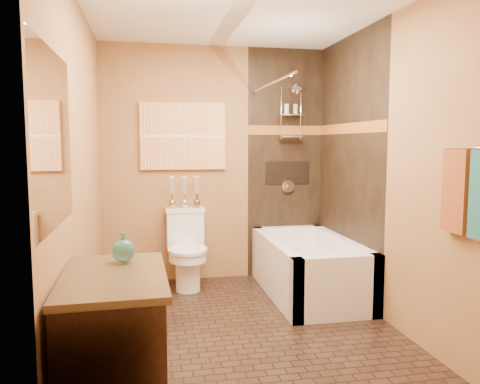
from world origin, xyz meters
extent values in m
plane|color=black|center=(0.00, 0.00, 0.00)|extent=(3.00, 3.00, 0.00)
cube|color=#AD7543|center=(-1.20, 0.00, 1.25)|extent=(0.02, 3.00, 2.50)
cube|color=#AD7543|center=(1.20, 0.00, 1.25)|extent=(0.02, 3.00, 2.50)
cube|color=#AD7543|center=(0.00, 1.50, 1.25)|extent=(2.40, 0.02, 2.50)
cube|color=#AD7543|center=(0.00, -1.50, 1.25)|extent=(2.40, 0.02, 2.50)
plane|color=silver|center=(0.00, 0.00, 2.50)|extent=(3.00, 3.00, 0.00)
cube|color=black|center=(0.78, 1.49, 1.25)|extent=(0.85, 0.01, 2.50)
cube|color=black|center=(1.19, 0.75, 1.25)|extent=(0.01, 1.50, 2.50)
cube|color=brown|center=(0.78, 1.48, 1.62)|extent=(0.85, 0.01, 0.10)
cube|color=brown|center=(1.18, 0.75, 1.62)|extent=(0.01, 1.50, 0.10)
cube|color=black|center=(0.80, 1.48, 1.15)|extent=(0.50, 0.01, 0.25)
cylinder|color=silver|center=(0.80, 1.35, 2.08)|extent=(0.02, 0.26, 0.02)
cylinder|color=silver|center=(0.80, 1.20, 2.03)|extent=(0.11, 0.11, 0.09)
cylinder|color=silver|center=(0.80, 1.47, 1.00)|extent=(0.14, 0.02, 0.14)
cylinder|color=silver|center=(0.40, 0.75, 2.02)|extent=(0.03, 1.55, 0.03)
cylinder|color=silver|center=(1.15, -1.05, 1.45)|extent=(0.02, 0.55, 0.02)
cube|color=brown|center=(1.16, -0.92, 1.18)|extent=(0.05, 0.22, 0.52)
cube|color=orange|center=(-0.35, 1.48, 1.55)|extent=(0.90, 0.04, 0.70)
cube|color=white|center=(-1.19, -1.00, 1.50)|extent=(0.01, 1.00, 0.90)
cube|color=white|center=(0.80, 0.05, 0.28)|extent=(0.80, 0.10, 0.55)
cube|color=white|center=(0.80, 1.45, 0.28)|extent=(0.80, 0.10, 0.55)
cube|color=white|center=(0.45, 0.75, 0.28)|extent=(0.10, 1.50, 0.55)
cube|color=white|center=(1.15, 0.75, 0.28)|extent=(0.10, 1.50, 0.55)
cube|color=white|center=(0.80, 0.75, 0.17)|extent=(0.64, 1.34, 0.35)
cube|color=white|center=(-0.35, 1.39, 0.57)|extent=(0.39, 0.19, 0.38)
cube|color=white|center=(-0.35, 1.39, 0.78)|extent=(0.41, 0.21, 0.04)
cylinder|color=white|center=(-0.35, 1.09, 0.19)|extent=(0.24, 0.24, 0.38)
cylinder|color=white|center=(-0.35, 1.09, 0.36)|extent=(0.37, 0.37, 0.10)
cylinder|color=white|center=(-0.35, 1.09, 0.42)|extent=(0.39, 0.39, 0.03)
cube|color=black|center=(-0.92, -1.00, 0.38)|extent=(0.54, 0.86, 0.75)
cube|color=black|center=(-0.91, -1.00, 0.77)|extent=(0.57, 0.91, 0.04)
camera|label=1|loc=(-0.73, -3.50, 1.48)|focal=35.00mm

